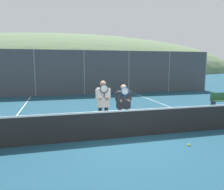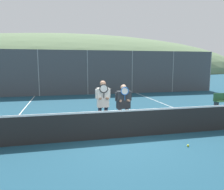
{
  "view_description": "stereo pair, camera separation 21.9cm",
  "coord_description": "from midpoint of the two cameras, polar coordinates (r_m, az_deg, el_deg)",
  "views": [
    {
      "loc": [
        -2.2,
        -6.71,
        2.45
      ],
      "look_at": [
        -0.18,
        1.1,
        1.29
      ],
      "focal_mm": 35.0,
      "sensor_mm": 36.0,
      "label": 1
    },
    {
      "loc": [
        -1.98,
        -6.76,
        2.45
      ],
      "look_at": [
        -0.18,
        1.1,
        1.29
      ],
      "focal_mm": 35.0,
      "sensor_mm": 36.0,
      "label": 2
    }
  ],
  "objects": [
    {
      "name": "tennis_net",
      "position": [
        7.32,
        4.2,
        -7.4
      ],
      "size": [
        10.93,
        0.09,
        1.04
      ],
      "color": "gray",
      "rests_on": "ground_plane"
    },
    {
      "name": "player_center_left",
      "position": [
        8.06,
        3.78,
        -2.12
      ],
      "size": [
        0.63,
        0.34,
        1.7
      ],
      "color": "#232838",
      "rests_on": "ground_plane"
    },
    {
      "name": "clubhouse_building",
      "position": [
        24.51,
        -11.23,
        6.64
      ],
      "size": [
        17.1,
        5.5,
        3.67
      ],
      "color": "tan",
      "rests_on": "ground_plane"
    },
    {
      "name": "hill_distant",
      "position": [
        68.97,
        -11.21,
        5.99
      ],
      "size": [
        111.26,
        61.81,
        21.63
      ],
      "color": "#5B7551",
      "rests_on": "ground_plane"
    },
    {
      "name": "car_far_left",
      "position": [
        19.71,
        -23.66,
        3.02
      ],
      "size": [
        4.62,
        1.92,
        1.79
      ],
      "color": "slate",
      "rests_on": "ground_plane"
    },
    {
      "name": "ground_plane",
      "position": [
        7.47,
        4.17,
        -11.0
      ],
      "size": [
        120.0,
        120.0,
        0.0
      ],
      "primitive_type": "plane",
      "color": "navy"
    },
    {
      "name": "tennis_ball_on_court",
      "position": [
        7.08,
        20.1,
        -12.31
      ],
      "size": [
        0.07,
        0.07,
        0.07
      ],
      "color": "#CCDB33",
      "rests_on": "ground_plane"
    },
    {
      "name": "player_leftmost",
      "position": [
        7.9,
        -1.58,
        -1.73
      ],
      "size": [
        0.55,
        0.34,
        1.85
      ],
      "color": "#232838",
      "rests_on": "ground_plane"
    },
    {
      "name": "fence_back",
      "position": [
        17.44,
        -6.04,
        5.84
      ],
      "size": [
        22.3,
        0.06,
        3.5
      ],
      "color": "gray",
      "rests_on": "ground_plane"
    },
    {
      "name": "car_center",
      "position": [
        20.51,
        6.52,
        3.79
      ],
      "size": [
        4.78,
        1.9,
        1.76
      ],
      "color": "#B2B7BC",
      "rests_on": "ground_plane"
    },
    {
      "name": "car_left_of_center",
      "position": [
        19.24,
        -8.33,
        3.37
      ],
      "size": [
        4.05,
        2.09,
        1.68
      ],
      "color": "#B2B7BC",
      "rests_on": "ground_plane"
    },
    {
      "name": "court_line_right_sideline",
      "position": [
        11.78,
        19.01,
        -4.27
      ],
      "size": [
        0.05,
        16.0,
        0.01
      ],
      "primitive_type": "cube",
      "color": "white",
      "rests_on": "ground_plane"
    },
    {
      "name": "court_line_left_sideline",
      "position": [
        10.23,
        -23.77,
        -6.36
      ],
      "size": [
        0.05,
        16.0,
        0.01
      ],
      "primitive_type": "cube",
      "color": "white",
      "rests_on": "ground_plane"
    }
  ]
}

